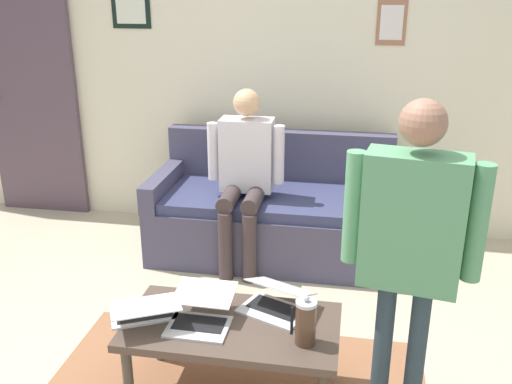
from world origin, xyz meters
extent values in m
cube|color=beige|center=(0.00, -2.20, 1.35)|extent=(7.04, 0.10, 2.70)
cube|color=black|center=(1.24, -2.15, 1.77)|extent=(0.32, 0.02, 0.31)
cube|color=silver|center=(1.24, -2.14, 1.77)|extent=(0.24, 0.00, 0.23)
cube|color=#986348|center=(-0.79, -2.15, 1.68)|extent=(0.22, 0.02, 0.33)
cube|color=silver|center=(-0.79, -2.14, 1.68)|extent=(0.16, 0.00, 0.25)
cube|color=#513F4B|center=(2.18, -2.11, 1.02)|extent=(0.82, 0.05, 2.05)
cube|color=#46435A|center=(0.00, -1.58, 0.21)|extent=(1.78, 0.86, 0.42)
cube|color=#373B5F|center=(0.00, -1.56, 0.46)|extent=(1.54, 0.78, 0.08)
cube|color=#46435A|center=(0.00, -1.94, 0.65)|extent=(1.78, 0.14, 0.46)
cube|color=#46435A|center=(-0.82, -1.58, 0.52)|extent=(0.12, 0.86, 0.20)
cube|color=#46435A|center=(0.83, -1.58, 0.52)|extent=(0.12, 0.86, 0.20)
cube|color=#4C3C33|center=(-0.05, 0.05, 0.41)|extent=(1.03, 0.55, 0.04)
cylinder|color=#48443A|center=(0.41, 0.27, 0.19)|extent=(0.05, 0.05, 0.39)
cylinder|color=#4C402E|center=(-0.50, -0.17, 0.19)|extent=(0.05, 0.05, 0.39)
cylinder|color=#453C3A|center=(0.41, -0.17, 0.19)|extent=(0.05, 0.05, 0.39)
cube|color=silver|center=(0.10, 0.12, 0.43)|extent=(0.29, 0.23, 0.01)
cube|color=black|center=(0.10, 0.10, 0.44)|extent=(0.25, 0.14, 0.00)
cube|color=silver|center=(0.10, -0.01, 0.54)|extent=(0.29, 0.21, 0.04)
cube|color=#292633|center=(0.10, -0.01, 0.54)|extent=(0.26, 0.19, 0.03)
cube|color=silver|center=(-0.23, -0.08, 0.43)|extent=(0.38, 0.33, 0.01)
cube|color=black|center=(-0.23, -0.10, 0.44)|extent=(0.30, 0.22, 0.00)
cube|color=silver|center=(-0.26, -0.15, 0.54)|extent=(0.37, 0.30, 0.08)
cube|color=#B1D3F0|center=(-0.25, -0.15, 0.54)|extent=(0.33, 0.27, 0.07)
cube|color=silver|center=(0.40, 0.05, 0.43)|extent=(0.38, 0.33, 0.01)
cube|color=black|center=(0.39, 0.06, 0.44)|extent=(0.30, 0.24, 0.00)
cube|color=silver|center=(0.35, 0.15, 0.54)|extent=(0.38, 0.32, 0.02)
cube|color=black|center=(0.35, 0.15, 0.54)|extent=(0.34, 0.29, 0.02)
cylinder|color=#4C3323|center=(-0.41, 0.15, 0.53)|extent=(0.09, 0.09, 0.20)
cylinder|color=#B7B7BC|center=(-0.41, 0.15, 0.64)|extent=(0.10, 0.10, 0.02)
sphere|color=#B2B2B7|center=(-0.41, 0.15, 0.66)|extent=(0.03, 0.03, 0.03)
cube|color=black|center=(-0.35, 0.15, 0.54)|extent=(0.01, 0.01, 0.14)
cylinder|color=#293842|center=(-0.89, 0.20, 0.40)|extent=(0.08, 0.08, 0.79)
cylinder|color=#293842|center=(-0.75, 0.17, 0.40)|extent=(0.08, 0.08, 0.79)
cube|color=#549065|center=(-0.82, 0.18, 1.07)|extent=(0.42, 0.24, 0.56)
cylinder|color=#549065|center=(-1.06, 0.22, 1.10)|extent=(0.09, 0.09, 0.48)
cylinder|color=#549065|center=(-0.59, 0.14, 1.10)|extent=(0.09, 0.09, 0.48)
sphere|color=#936551|center=(-0.82, 0.18, 1.48)|extent=(0.18, 0.18, 0.18)
cylinder|color=#3F3334|center=(0.09, -1.12, 0.25)|extent=(0.10, 0.10, 0.50)
cylinder|color=#3F3334|center=(0.26, -1.12, 0.25)|extent=(0.10, 0.10, 0.50)
cylinder|color=#3F3334|center=(0.09, -1.30, 0.55)|extent=(0.12, 0.40, 0.12)
cylinder|color=#3F3334|center=(0.26, -1.30, 0.55)|extent=(0.12, 0.40, 0.12)
cube|color=silver|center=(0.17, -1.48, 0.81)|extent=(0.37, 0.20, 0.52)
cylinder|color=silver|center=(-0.06, -1.43, 0.84)|extent=(0.08, 0.08, 0.42)
cylinder|color=silver|center=(0.41, -1.43, 0.84)|extent=(0.08, 0.08, 0.42)
sphere|color=tan|center=(0.17, -1.48, 1.19)|extent=(0.19, 0.19, 0.19)
camera|label=1|loc=(-0.57, 2.33, 1.97)|focal=39.76mm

